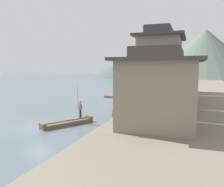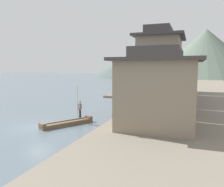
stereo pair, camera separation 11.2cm
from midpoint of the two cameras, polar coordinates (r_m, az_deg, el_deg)
ground_plane at (r=22.26m, az=-17.85°, el=-7.93°), size 400.00×400.00×0.00m
riverbank_right at (r=47.42m, az=21.78°, el=-0.18°), size 18.00×110.00×0.69m
boat_foreground_poled at (r=22.18m, az=-10.98°, el=-7.30°), size 3.49×4.98×0.56m
boatman_person at (r=22.64m, az=-7.89°, el=-3.38°), size 0.52×0.37×3.04m
boat_moored_nearest at (r=46.09m, az=8.90°, el=-0.24°), size 1.09×4.00×0.38m
boat_moored_second at (r=56.78m, az=8.73°, el=1.05°), size 4.45×3.39×0.56m
boat_moored_third at (r=39.15m, az=5.85°, el=-1.19°), size 1.20×4.30×0.70m
boat_moored_far at (r=66.29m, az=10.16°, el=1.76°), size 4.96×1.28×0.48m
boat_midriver_drifting at (r=28.03m, az=2.01°, el=-4.19°), size 1.46×4.66×0.71m
house_waterfront_nearest at (r=18.40m, az=11.51°, el=0.99°), size 6.85×6.44×6.14m
house_waterfront_second at (r=25.24m, az=11.91°, el=5.37°), size 5.24×6.57×8.74m
house_waterfront_tall at (r=32.28m, az=14.34°, el=3.18°), size 6.17×6.96×6.14m
house_waterfront_narrow at (r=39.37m, az=14.53°, el=3.72°), size 5.17×6.89×6.14m
house_waterfront_far at (r=46.56m, az=15.76°, el=4.07°), size 5.92×6.29×6.14m
mooring_post_dock_near at (r=25.43m, az=4.14°, el=-3.20°), size 0.20×0.20×0.94m
mooring_post_dock_mid at (r=32.78m, az=7.65°, el=-1.23°), size 0.20×0.20×0.76m
hill_far_west at (r=143.44m, az=12.32°, el=7.48°), size 39.01×39.01×17.01m
hill_far_centre at (r=140.97m, az=7.77°, el=7.97°), size 62.39×62.39×18.88m
hill_far_east at (r=123.30m, az=22.37°, el=9.05°), size 54.39×54.39×24.30m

